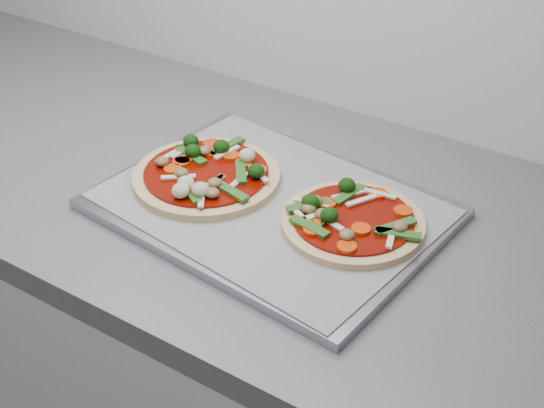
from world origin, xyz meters
The scene contains 6 objects.
base_cabinet centered at (0.00, 1.30, 0.43)m, with size 3.60×0.60×0.86m, color silver.
countertop centered at (0.00, 1.30, 0.88)m, with size 3.60×0.60×0.04m, color slate.
baking_tray centered at (0.28, 1.27, 0.91)m, with size 0.45×0.33×0.01m, color #929298.
parchment centered at (0.28, 1.27, 0.92)m, with size 0.43×0.31×0.00m, color gray.
pizza_left centered at (0.17, 1.27, 0.93)m, with size 0.27×0.27×0.04m.
pizza_right centered at (0.40, 1.28, 0.93)m, with size 0.20×0.20×0.03m.
Camera 1 is at (0.75, 0.56, 1.49)m, focal length 50.00 mm.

